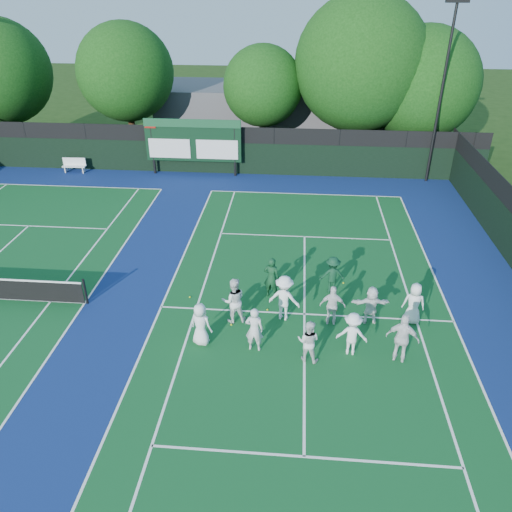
{
  "coord_description": "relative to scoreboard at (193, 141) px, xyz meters",
  "views": [
    {
      "loc": [
        -0.51,
        -14.35,
        11.1
      ],
      "look_at": [
        -2.0,
        3.0,
        1.3
      ],
      "focal_mm": 35.0,
      "sensor_mm": 36.0,
      "label": 1
    }
  ],
  "objects": [
    {
      "name": "ground",
      "position": [
        7.01,
        -15.59,
        -2.19
      ],
      "size": [
        120.0,
        120.0,
        0.0
      ],
      "primitive_type": "plane",
      "color": "#1B350E",
      "rests_on": "ground"
    },
    {
      "name": "court_apron",
      "position": [
        1.01,
        -14.59,
        -2.19
      ],
      "size": [
        34.0,
        32.0,
        0.01
      ],
      "primitive_type": "cube",
      "color": "navy",
      "rests_on": "ground"
    },
    {
      "name": "near_court",
      "position": [
        7.01,
        -14.59,
        -2.18
      ],
      "size": [
        11.05,
        23.85,
        0.01
      ],
      "color": "#104E21",
      "rests_on": "ground"
    },
    {
      "name": "back_fence",
      "position": [
        1.01,
        0.41,
        -0.83
      ],
      "size": [
        34.0,
        0.08,
        3.0
      ],
      "color": "black",
      "rests_on": "ground"
    },
    {
      "name": "scoreboard",
      "position": [
        0.0,
        0.0,
        0.0
      ],
      "size": [
        6.0,
        0.21,
        3.55
      ],
      "color": "black",
      "rests_on": "ground"
    },
    {
      "name": "clubhouse",
      "position": [
        5.01,
        8.41,
        -0.19
      ],
      "size": [
        18.0,
        6.0,
        4.0
      ],
      "primitive_type": "cube",
      "color": "#545459",
      "rests_on": "ground"
    },
    {
      "name": "light_pole_right",
      "position": [
        14.51,
        0.11,
        4.11
      ],
      "size": [
        1.2,
        0.3,
        10.12
      ],
      "color": "black",
      "rests_on": "ground"
    },
    {
      "name": "bench",
      "position": [
        -7.8,
        -0.22,
        -1.69
      ],
      "size": [
        1.49,
        0.44,
        0.94
      ],
      "color": "white",
      "rests_on": "ground"
    },
    {
      "name": "tree_a",
      "position": [
        -13.79,
        3.99,
        3.08
      ],
      "size": [
        7.03,
        7.03,
        8.97
      ],
      "color": "black",
      "rests_on": "ground"
    },
    {
      "name": "tree_b",
      "position": [
        -4.94,
        3.99,
        3.18
      ],
      "size": [
        6.36,
        6.36,
        8.72
      ],
      "color": "black",
      "rests_on": "ground"
    },
    {
      "name": "tree_c",
      "position": [
        4.2,
        3.99,
        2.48
      ],
      "size": [
        5.23,
        5.23,
        7.43
      ],
      "color": "black",
      "rests_on": "ground"
    },
    {
      "name": "tree_d",
      "position": [
        10.44,
        3.99,
        3.85
      ],
      "size": [
        8.46,
        8.46,
        10.49
      ],
      "color": "black",
      "rests_on": "ground"
    },
    {
      "name": "tree_e",
      "position": [
        14.39,
        3.99,
        2.71
      ],
      "size": [
        7.17,
        7.17,
        8.68
      ],
      "color": "black",
      "rests_on": "ground"
    },
    {
      "name": "tennis_ball_0",
      "position": [
        4.36,
        -15.5,
        -2.16
      ],
      "size": [
        0.07,
        0.07,
        0.07
      ],
      "primitive_type": "sphere",
      "color": "#C2D118",
      "rests_on": "ground"
    },
    {
      "name": "tennis_ball_1",
      "position": [
        8.62,
        -12.3,
        -2.16
      ],
      "size": [
        0.07,
        0.07,
        0.07
      ],
      "primitive_type": "sphere",
      "color": "#C2D118",
      "rests_on": "ground"
    },
    {
      "name": "tennis_ball_3",
      "position": [
        2.5,
        -13.87,
        -2.16
      ],
      "size": [
        0.07,
        0.07,
        0.07
      ],
      "primitive_type": "sphere",
      "color": "#C2D118",
      "rests_on": "ground"
    },
    {
      "name": "tennis_ball_4",
      "position": [
        5.61,
        -14.46,
        -2.16
      ],
      "size": [
        0.07,
        0.07,
        0.07
      ],
      "primitive_type": "sphere",
      "color": "#C2D118",
      "rests_on": "ground"
    },
    {
      "name": "tennis_ball_5",
      "position": [
        8.22,
        -14.28,
        -2.16
      ],
      "size": [
        0.07,
        0.07,
        0.07
      ],
      "primitive_type": "sphere",
      "color": "#C2D118",
      "rests_on": "ground"
    },
    {
      "name": "player_front_0",
      "position": [
        3.47,
        -16.57,
        -1.39
      ],
      "size": [
        0.91,
        0.75,
        1.6
      ],
      "primitive_type": "imported",
      "rotation": [
        0.0,
        0.0,
        2.79
      ],
      "color": "white",
      "rests_on": "ground"
    },
    {
      "name": "player_front_1",
      "position": [
        5.31,
        -16.74,
        -1.35
      ],
      "size": [
        0.64,
        0.44,
        1.68
      ],
      "primitive_type": "imported",
      "rotation": [
        0.0,
        0.0,
        3.08
      ],
      "color": "silver",
      "rests_on": "ground"
    },
    {
      "name": "player_front_2",
      "position": [
        7.11,
        -17.1,
        -1.43
      ],
      "size": [
        0.86,
        0.73,
        1.53
      ],
      "primitive_type": "imported",
      "rotation": [
        0.0,
        0.0,
        2.91
      ],
      "color": "white",
      "rests_on": "ground"
    },
    {
      "name": "player_front_3",
      "position": [
        8.55,
        -16.65,
        -1.4
      ],
      "size": [
        1.09,
        0.71,
        1.58
      ],
      "primitive_type": "imported",
      "rotation": [
        0.0,
        0.0,
        3.02
      ],
      "color": "white",
      "rests_on": "ground"
    },
    {
      "name": "player_front_4",
      "position": [
        10.13,
        -16.88,
        -1.29
      ],
      "size": [
        1.14,
        0.73,
        1.81
      ],
      "primitive_type": "imported",
      "rotation": [
        0.0,
        0.0,
        2.85
      ],
      "color": "white",
      "rests_on": "ground"
    },
    {
      "name": "player_back_0",
      "position": [
        4.43,
        -15.2,
        -1.3
      ],
      "size": [
        1.0,
        0.86,
        1.79
      ],
      "primitive_type": "imported",
      "rotation": [
        0.0,
        0.0,
        3.38
      ],
      "color": "white",
      "rests_on": "ground"
    },
    {
      "name": "player_back_1",
      "position": [
        6.24,
        -14.89,
        -1.29
      ],
      "size": [
        1.28,
        0.92,
        1.79
      ],
      "primitive_type": "imported",
      "rotation": [
        0.0,
        0.0,
        2.91
      ],
      "color": "white",
      "rests_on": "ground"
    },
    {
      "name": "player_back_2",
      "position": [
        7.98,
        -15.06,
        -1.4
      ],
      "size": [
        0.95,
        0.44,
        1.58
      ],
      "primitive_type": "imported",
      "rotation": [
        0.0,
        0.0,
        3.09
      ],
      "color": "white",
      "rests_on": "ground"
    },
    {
      "name": "player_back_3",
      "position": [
        9.37,
        -14.84,
        -1.45
      ],
      "size": [
        1.41,
        0.55,
        1.49
      ],
      "primitive_type": "imported",
      "rotation": [
        0.0,
        0.0,
        3.22
      ],
      "color": "white",
      "rests_on": "ground"
    },
    {
      "name": "player_back_4",
      "position": [
        10.9,
        -14.71,
        -1.38
      ],
      "size": [
        0.85,
        0.6,
        1.62
      ],
      "primitive_type": "imported",
      "rotation": [
        0.0,
        0.0,
        3.03
      ],
      "color": "white",
      "rests_on": "ground"
    },
    {
      "name": "coach_left",
      "position": [
        5.7,
        -13.48,
        -1.32
      ],
      "size": [
        0.72,
        0.57,
        1.74
      ],
      "primitive_type": "imported",
      "rotation": [
        0.0,
        0.0,
        2.88
      ],
      "color": "#103B1F",
      "rests_on": "ground"
    },
    {
      "name": "coach_right",
      "position": [
        8.07,
        -12.93,
        -1.41
      ],
      "size": [
        1.08,
        0.7,
        1.57
      ],
      "primitive_type": "imported",
      "rotation": [
        0.0,
        0.0,
        3.26
      ],
      "color": "#0F3821",
      "rests_on": "ground"
    }
  ]
}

